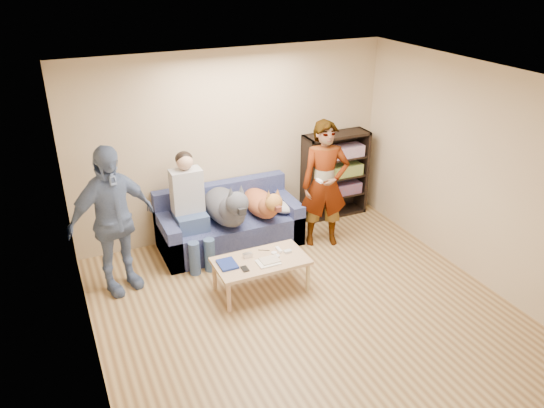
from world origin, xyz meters
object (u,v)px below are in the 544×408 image
person_seated (190,204)px  dog_tan (263,203)px  camera_silver (247,255)px  bookshelf (334,173)px  coffee_table (261,263)px  person_standing_right (325,185)px  person_standing_left (112,221)px  notebook_blue (227,264)px  sofa (229,226)px  dog_gray (227,206)px

person_seated → dog_tan: 1.00m
camera_silver → person_seated: (-0.40, 0.97, 0.33)m
bookshelf → coffee_table: bearing=-141.7°
person_standing_right → person_standing_left: size_ratio=0.97×
person_standing_right → person_seated: person_standing_right is taller
person_standing_right → coffee_table: bearing=-131.9°
person_standing_left → notebook_blue: bearing=-51.2°
person_seated → coffee_table: 1.27m
camera_silver → dog_tan: dog_tan is taller
person_standing_right → bookshelf: bearing=69.0°
person_standing_left → sofa: person_standing_left is taller
dog_tan → coffee_table: (-0.47, -1.03, -0.24)m
notebook_blue → coffee_table: size_ratio=0.24×
notebook_blue → person_seated: bearing=96.5°
person_standing_right → camera_silver: person_standing_right is taller
sofa → notebook_blue: bearing=-110.7°
person_seated → bookshelf: bearing=8.7°
person_standing_right → sofa: bearing=175.9°
notebook_blue → bookshelf: bearing=32.0°
person_standing_left → person_seated: size_ratio=1.24×
person_standing_left → coffee_table: (1.53, -0.75, -0.53)m
person_standing_right → person_seated: bearing=-173.7°
person_standing_right → dog_gray: person_standing_right is taller
bookshelf → dog_gray: bearing=-167.5°
person_standing_right → bookshelf: person_standing_right is taller
camera_silver → dog_gray: bearing=84.9°
person_seated → dog_tan: (0.99, -0.06, -0.16)m
camera_silver → bookshelf: bearing=34.2°
camera_silver → dog_tan: bearing=56.9°
person_standing_right → person_seated: (-1.77, 0.37, -0.11)m
bookshelf → notebook_blue: bearing=-148.0°
coffee_table → camera_silver: bearing=135.0°
person_standing_left → dog_gray: 1.54m
coffee_table → sofa: bearing=88.1°
notebook_blue → dog_gray: size_ratio=0.20×
person_standing_right → coffee_table: (-1.25, -0.72, -0.50)m
person_standing_left → notebook_blue: person_standing_left is taller
person_standing_left → bookshelf: (3.37, 0.70, -0.23)m
camera_silver → coffee_table: camera_silver is taller
coffee_table → notebook_blue: bearing=172.9°
dog_tan → person_seated: bearing=176.3°
dog_gray → bookshelf: bearing=12.5°
person_seated → coffee_table: (0.52, -1.09, -0.40)m
camera_silver → sofa: bearing=81.7°
coffee_table → bookshelf: (1.84, 1.45, 0.31)m
notebook_blue → sofa: (0.44, 1.17, -0.15)m
dog_gray → coffee_table: dog_gray is taller
person_seated → sofa: bearing=12.8°
dog_gray → bookshelf: 1.92m
notebook_blue → camera_silver: (0.28, 0.07, 0.01)m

